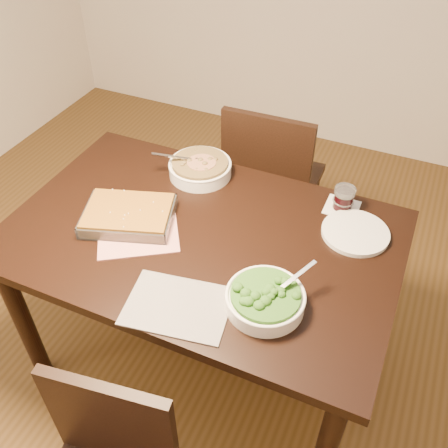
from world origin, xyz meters
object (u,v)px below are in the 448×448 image
Objects in this scene: table at (201,253)px; baking_dish at (129,215)px; chair_far at (271,178)px; broccoli_bowl at (265,299)px; wine_tumbler at (344,198)px; stew_bowl at (200,168)px; dinner_plate at (355,233)px.

table is 0.30m from baking_dish.
chair_far is (0.29, 0.78, -0.27)m from baking_dish.
broccoli_bowl is 2.96× the size of wine_tumbler.
table is 0.57m from wine_tumbler.
chair_far is (-0.41, 0.39, -0.30)m from wine_tumbler.
baking_dish is 0.80m from wine_tumbler.
chair_far is (0.02, 0.74, -0.15)m from table.
table is at bearing -140.61° from wine_tumbler.
table is 0.38m from stew_bowl.
stew_bowl is at bearing 171.44° from dinner_plate.
baking_dish is (-0.59, 0.17, -0.01)m from broccoli_bowl.
chair_far reaches higher than dinner_plate.
stew_bowl reaches higher than dinner_plate.
baking_dish is 1.58× the size of dinner_plate.
broccoli_bowl is 0.57m from wine_tumbler.
table is at bearing 87.05° from chair_far.
stew_bowl is 0.38m from baking_dish.
baking_dish reaches higher than dinner_plate.
baking_dish is 0.82m from dinner_plate.
baking_dish is 4.28× the size of wine_tumbler.
dinner_plate is at bearing -8.56° from stew_bowl.
wine_tumbler is at bearing 11.23° from baking_dish.
broccoli_bowl is 0.62m from baking_dish.
wine_tumbler is 0.64m from chair_far.
dinner_plate is (0.18, 0.44, -0.03)m from broccoli_bowl.
stew_bowl is at bearing 132.01° from broccoli_bowl.
wine_tumbler is at bearing 134.88° from chair_far.
baking_dish is at bearing 68.23° from chair_far.
table is 15.80× the size of wine_tumbler.
chair_far is at bearing 133.55° from dinner_plate.
chair_far reaches higher than baking_dish.
baking_dish is 0.88m from chair_far.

